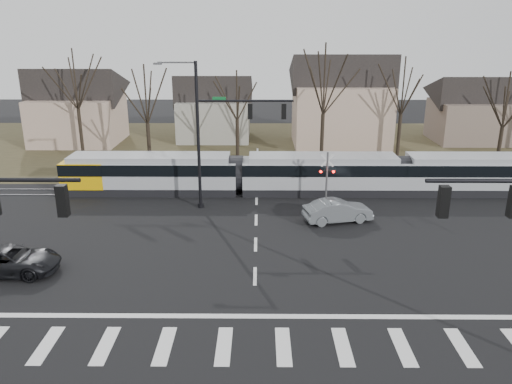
{
  "coord_description": "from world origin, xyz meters",
  "views": [
    {
      "loc": [
        0.23,
        -21.18,
        12.18
      ],
      "look_at": [
        0.0,
        9.0,
        2.3
      ],
      "focal_mm": 35.0,
      "sensor_mm": 36.0,
      "label": 1
    }
  ],
  "objects_px": {
    "tram": "(320,172)",
    "sedan": "(338,211)",
    "suv": "(9,260)",
    "rail_crossing_signal": "(327,181)"
  },
  "relations": [
    {
      "from": "tram",
      "to": "sedan",
      "type": "relative_size",
      "value": 8.26
    },
    {
      "from": "sedan",
      "to": "suv",
      "type": "height_order",
      "value": "sedan"
    },
    {
      "from": "tram",
      "to": "sedan",
      "type": "xyz_separation_m",
      "value": [
        0.52,
        -6.22,
        -0.88
      ]
    },
    {
      "from": "tram",
      "to": "suv",
      "type": "bearing_deg",
      "value": -142.28
    },
    {
      "from": "tram",
      "to": "suv",
      "type": "relative_size",
      "value": 7.62
    },
    {
      "from": "sedan",
      "to": "suv",
      "type": "bearing_deg",
      "value": 99.03
    },
    {
      "from": "sedan",
      "to": "suv",
      "type": "relative_size",
      "value": 0.92
    },
    {
      "from": "tram",
      "to": "sedan",
      "type": "bearing_deg",
      "value": -85.25
    },
    {
      "from": "rail_crossing_signal",
      "to": "suv",
      "type": "bearing_deg",
      "value": -149.51
    },
    {
      "from": "suv",
      "to": "tram",
      "type": "bearing_deg",
      "value": -52.8
    }
  ]
}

